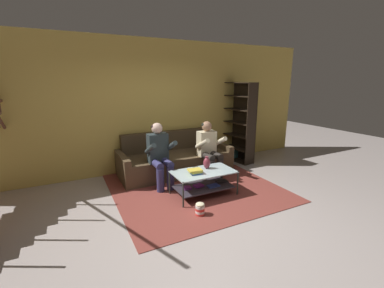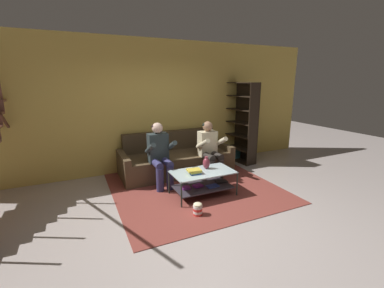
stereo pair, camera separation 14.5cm
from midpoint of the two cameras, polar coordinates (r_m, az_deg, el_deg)
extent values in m
plane|color=#AA9E99|center=(4.15, 3.42, -15.14)|extent=(16.80, 16.80, 0.00)
cube|color=gold|center=(5.93, -7.85, 8.35)|extent=(8.40, 0.12, 2.90)
cube|color=#4D3C27|center=(5.73, -2.72, -4.27)|extent=(2.18, 0.99, 0.45)
cube|color=#413321|center=(5.98, -4.25, 0.87)|extent=(2.18, 0.18, 0.43)
cube|color=#4D3C27|center=(5.41, -14.18, -5.16)|extent=(0.13, 0.99, 0.57)
cube|color=#4D3C27|center=(6.23, 7.17, -2.30)|extent=(0.13, 0.99, 0.57)
cylinder|color=navy|center=(4.82, -6.26, -7.98)|extent=(0.14, 0.14, 0.45)
cylinder|color=navy|center=(4.88, -4.02, -7.63)|extent=(0.14, 0.14, 0.45)
cylinder|color=navy|center=(4.89, -7.02, -4.35)|extent=(0.14, 0.42, 0.14)
cylinder|color=navy|center=(4.95, -4.82, -4.05)|extent=(0.14, 0.42, 0.14)
cube|color=#2A3436|center=(5.04, -6.77, -0.87)|extent=(0.38, 0.22, 0.57)
cylinder|color=#2A3436|center=(4.80, -8.41, -0.97)|extent=(0.09, 0.49, 0.31)
cylinder|color=#2A3436|center=(4.92, -3.87, -0.46)|extent=(0.09, 0.49, 0.31)
sphere|color=beige|center=(4.95, -6.90, 3.52)|extent=(0.21, 0.21, 0.21)
ellipsoid|color=black|center=(4.96, -6.98, 3.85)|extent=(0.21, 0.21, 0.13)
cylinder|color=#2B2622|center=(5.24, 5.21, -6.09)|extent=(0.14, 0.14, 0.45)
cylinder|color=#2B2622|center=(5.34, 7.07, -5.76)|extent=(0.14, 0.14, 0.45)
cylinder|color=#2B2622|center=(5.31, 4.31, -2.79)|extent=(0.14, 0.42, 0.14)
cylinder|color=#2B2622|center=(5.40, 6.16, -2.52)|extent=(0.14, 0.42, 0.14)
cube|color=beige|center=(5.47, 4.20, 0.13)|extent=(0.38, 0.22, 0.53)
cylinder|color=beige|center=(5.21, 3.21, 0.04)|extent=(0.09, 0.49, 0.31)
cylinder|color=beige|center=(5.41, 7.02, 0.48)|extent=(0.09, 0.49, 0.31)
sphere|color=#9C7055|center=(5.39, 4.27, 3.93)|extent=(0.21, 0.21, 0.21)
ellipsoid|color=black|center=(5.41, 4.17, 4.24)|extent=(0.21, 0.21, 0.13)
cube|color=#ADC5C8|center=(4.59, 3.34, -6.22)|extent=(1.11, 0.61, 0.02)
cube|color=#36313B|center=(4.70, 3.29, -9.44)|extent=(1.02, 0.56, 0.02)
cylinder|color=#29342D|center=(4.21, -1.36, -11.29)|extent=(0.03, 0.03, 0.45)
cylinder|color=#29342D|center=(4.71, 10.87, -8.72)|extent=(0.03, 0.03, 0.45)
cylinder|color=#29342D|center=(4.71, -4.26, -8.50)|extent=(0.03, 0.03, 0.45)
cylinder|color=#29342D|center=(5.16, 7.06, -6.52)|extent=(0.03, 0.03, 0.45)
cube|color=purple|center=(4.58, -0.43, -9.69)|extent=(0.15, 0.14, 0.03)
cube|color=purple|center=(4.67, 2.18, -9.23)|extent=(0.18, 0.16, 0.03)
cube|color=#3751B4|center=(4.69, 5.49, -9.27)|extent=(0.22, 0.15, 0.02)
cube|color=#252527|center=(4.90, 7.41, -8.25)|extent=(0.23, 0.14, 0.02)
cube|color=brown|center=(5.19, 0.44, -8.87)|extent=(3.00, 3.26, 0.01)
cube|color=#7C6351|center=(5.19, 0.44, -8.85)|extent=(1.65, 1.79, 0.00)
ellipsoid|color=maroon|center=(4.71, 4.08, -4.28)|extent=(0.13, 0.13, 0.21)
cylinder|color=maroon|center=(4.67, 4.10, -3.09)|extent=(0.06, 0.06, 0.05)
cube|color=#3363B7|center=(4.47, 1.59, -6.47)|extent=(0.20, 0.18, 0.02)
cube|color=gold|center=(4.47, 1.56, -6.17)|extent=(0.20, 0.18, 0.02)
cube|color=gold|center=(4.46, 1.38, -5.84)|extent=(0.26, 0.21, 0.03)
cube|color=black|center=(6.98, 8.17, 5.33)|extent=(0.32, 0.06, 1.97)
cube|color=black|center=(6.24, 14.16, 4.03)|extent=(0.32, 0.06, 1.97)
cube|color=black|center=(6.70, 11.94, 4.82)|extent=(0.14, 1.03, 1.97)
cube|color=black|center=(6.83, 10.62, -3.38)|extent=(0.43, 1.03, 0.02)
cube|color=black|center=(6.74, 10.74, -0.80)|extent=(0.43, 1.03, 0.02)
cube|color=black|center=(6.66, 10.87, 1.94)|extent=(0.43, 1.03, 0.02)
cube|color=black|center=(6.60, 11.00, 4.73)|extent=(0.43, 1.03, 0.02)
cube|color=black|center=(6.56, 11.14, 7.56)|extent=(0.43, 1.03, 0.02)
cube|color=black|center=(6.53, 11.27, 10.42)|extent=(0.43, 1.03, 0.02)
cube|color=black|center=(6.52, 11.41, 13.22)|extent=(0.43, 1.03, 0.02)
cube|color=#3053B9|center=(7.11, 7.91, -1.43)|extent=(0.21, 0.05, 0.25)
cube|color=#38874D|center=(7.11, 8.35, -1.58)|extent=(0.29, 0.07, 0.22)
cube|color=red|center=(7.08, 8.58, -1.81)|extent=(0.29, 0.08, 0.18)
cube|color=silver|center=(7.01, 8.75, -1.61)|extent=(0.24, 0.08, 0.27)
cube|color=purple|center=(6.99, 9.20, -1.78)|extent=(0.29, 0.06, 0.25)
cube|color=orange|center=(6.94, 9.41, -2.10)|extent=(0.27, 0.08, 0.20)
cube|color=#7A9CB5|center=(6.88, 9.67, -2.13)|extent=(0.24, 0.08, 0.22)
cube|color=green|center=(6.85, 9.86, -2.47)|extent=(0.22, 0.06, 0.16)
cube|color=teal|center=(6.83, 10.36, -2.13)|extent=(0.29, 0.08, 0.26)
cylinder|color=red|center=(4.09, 2.33, -15.29)|extent=(0.14, 0.14, 0.04)
cylinder|color=white|center=(4.07, 2.33, -14.79)|extent=(0.14, 0.14, 0.04)
cylinder|color=red|center=(4.05, 2.34, -14.28)|extent=(0.14, 0.14, 0.04)
cylinder|color=white|center=(4.03, 2.34, -13.77)|extent=(0.14, 0.14, 0.04)
ellipsoid|color=beige|center=(4.02, 2.35, -13.28)|extent=(0.14, 0.14, 0.05)
camera|label=1|loc=(0.07, -89.15, 0.21)|focal=24.00mm
camera|label=2|loc=(0.07, 90.85, -0.21)|focal=24.00mm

